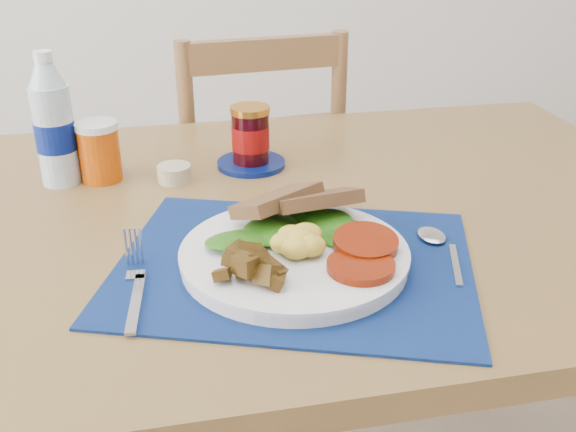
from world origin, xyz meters
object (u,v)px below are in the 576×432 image
object	(u,v)px
chair_far	(255,169)
jam_on_saucer	(251,140)
juice_glass	(99,153)
water_bottle	(54,127)
breakfast_plate	(291,251)

from	to	relation	value
chair_far	jam_on_saucer	world-z (taller)	chair_far
chair_far	juice_glass	size ratio (longest dim) A/B	11.60
chair_far	water_bottle	xyz separation A→B (m)	(-0.40, -0.44, 0.28)
water_bottle	juice_glass	size ratio (longest dim) A/B	2.32
breakfast_plate	jam_on_saucer	size ratio (longest dim) A/B	2.43
breakfast_plate	juice_glass	size ratio (longest dim) A/B	3.10
chair_far	breakfast_plate	distance (m)	0.84
juice_glass	water_bottle	bearing A→B (deg)	178.77
jam_on_saucer	chair_far	bearing A→B (deg)	80.52
breakfast_plate	jam_on_saucer	world-z (taller)	jam_on_saucer
juice_glass	chair_far	bearing A→B (deg)	53.28
breakfast_plate	water_bottle	world-z (taller)	water_bottle
breakfast_plate	jam_on_saucer	bearing A→B (deg)	66.37
chair_far	water_bottle	size ratio (longest dim) A/B	5.00
juice_glass	jam_on_saucer	bearing A→B (deg)	1.93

